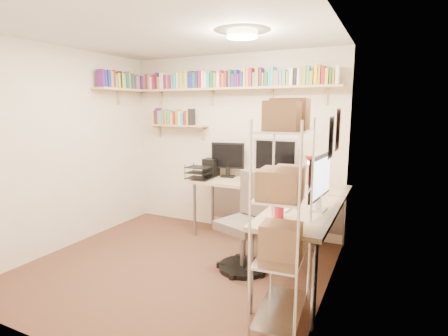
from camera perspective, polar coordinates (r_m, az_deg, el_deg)
The scene contains 6 objects.
ground at distance 4.10m, azimuth -7.90°, elevation -15.77°, with size 3.20×3.20×0.00m, color #4C2D20.
room_shell at distance 3.71m, azimuth -8.40°, elevation 6.40°, with size 3.24×3.04×2.52m.
wall_shelves at distance 5.03m, azimuth -4.06°, elevation 12.86°, with size 3.12×1.09×0.80m.
corner_desk at distance 4.35m, azimuth 6.63°, elevation -3.31°, with size 2.10×2.05×1.37m.
office_chair at distance 3.89m, azimuth 3.75°, elevation -9.94°, with size 0.60×0.61×1.07m.
wire_rack at distance 2.70m, azimuth 9.81°, elevation -2.05°, with size 0.42×0.76×1.83m.
Camera 1 is at (2.08, -3.06, 1.76)m, focal length 28.00 mm.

